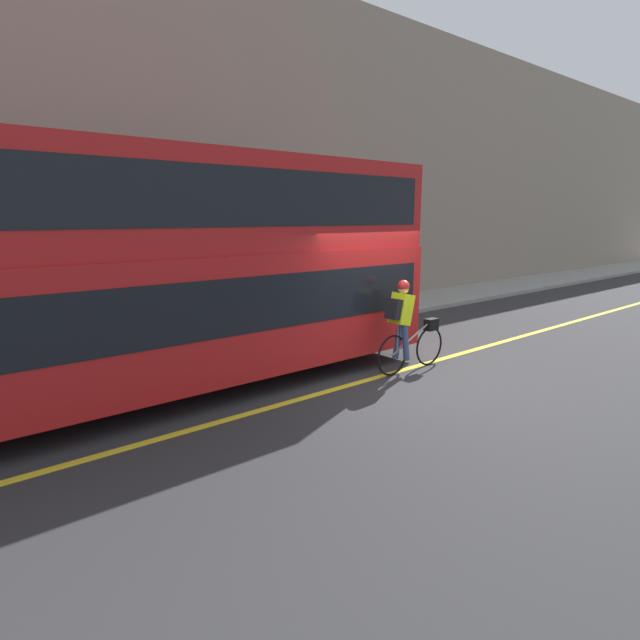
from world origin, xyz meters
The scene contains 7 objects.
ground_plane centered at (0.00, 0.00, 0.00)m, with size 80.00×80.00×0.00m, color #2D2D30.
road_center_line centered at (0.00, 0.26, 0.00)m, with size 50.00×0.14×0.01m, color yellow.
sidewalk_curb centered at (0.00, 4.85, 0.06)m, with size 60.00×2.34×0.12m.
building_facade centered at (0.00, 6.17, 4.44)m, with size 60.00×0.30×8.87m.
bus centered at (-3.84, 1.82, 2.07)m, with size 10.19×2.47×3.70m.
cyclist_on_bike centered at (0.40, 0.17, 0.90)m, with size 1.75×0.32×1.69m.
street_sign_post centered at (-2.08, 4.72, 1.57)m, with size 0.36×0.09×2.59m.
Camera 1 is at (-6.26, -5.59, 2.76)m, focal length 28.00 mm.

